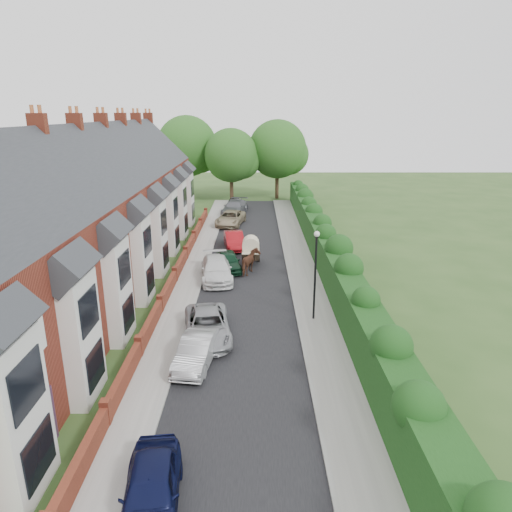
{
  "coord_description": "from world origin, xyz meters",
  "views": [
    {
      "loc": [
        0.19,
        -19.27,
        11.13
      ],
      "look_at": [
        0.19,
        9.01,
        2.2
      ],
      "focal_mm": 32.0,
      "sensor_mm": 36.0,
      "label": 1
    }
  ],
  "objects": [
    {
      "name": "tree_far_back",
      "position": [
        -8.59,
        43.08,
        6.62
      ],
      "size": [
        8.4,
        8.0,
        10.82
      ],
      "color": "#332316",
      "rests_on": "ground"
    },
    {
      "name": "horse",
      "position": [
        -0.21,
        11.73,
        0.87
      ],
      "size": [
        1.53,
        2.26,
        1.75
      ],
      "primitive_type": "imported",
      "rotation": [
        0.0,
        0.0,
        2.83
      ],
      "color": "#552F1F",
      "rests_on": "ground"
    },
    {
      "name": "car_beige",
      "position": [
        -2.44,
        26.6,
        0.72
      ],
      "size": [
        3.26,
        5.53,
        1.44
      ],
      "primitive_type": "imported",
      "rotation": [
        0.0,
        0.0,
        -0.18
      ],
      "color": "tan",
      "rests_on": "ground"
    },
    {
      "name": "car_navy",
      "position": [
        -2.85,
        -8.74,
        0.71
      ],
      "size": [
        2.12,
        4.31,
        1.41
      ],
      "primitive_type": "imported",
      "rotation": [
        0.0,
        0.0,
        0.11
      ],
      "color": "black",
      "rests_on": "ground"
    },
    {
      "name": "car_grey",
      "position": [
        -2.25,
        31.79,
        0.79
      ],
      "size": [
        3.23,
        5.79,
        1.59
      ],
      "primitive_type": "imported",
      "rotation": [
        0.0,
        0.0,
        -0.19
      ],
      "color": "slate",
      "rests_on": "ground"
    },
    {
      "name": "garden_wall_row",
      "position": [
        -5.35,
        10.0,
        0.46
      ],
      "size": [
        0.35,
        40.35,
        1.1
      ],
      "color": "#943825",
      "rests_on": "ground"
    },
    {
      "name": "ground",
      "position": [
        0.0,
        0.0,
        0.0
      ],
      "size": [
        140.0,
        140.0,
        0.0
      ],
      "primitive_type": "plane",
      "color": "#2D4C1E",
      "rests_on": "ground"
    },
    {
      "name": "tree_far_right",
      "position": [
        3.39,
        42.08,
        6.31
      ],
      "size": [
        7.98,
        7.6,
        10.31
      ],
      "color": "#332316",
      "rests_on": "ground"
    },
    {
      "name": "tree_far_left",
      "position": [
        -2.65,
        40.08,
        5.71
      ],
      "size": [
        7.14,
        6.8,
        9.29
      ],
      "color": "#332316",
      "rests_on": "ground"
    },
    {
      "name": "car_black",
      "position": [
        -2.29,
        35.0,
        0.66
      ],
      "size": [
        2.05,
        4.04,
        1.32
      ],
      "primitive_type": "imported",
      "rotation": [
        0.0,
        0.0,
        0.13
      ],
      "color": "black",
      "rests_on": "ground"
    },
    {
      "name": "pavement_house_side",
      "position": [
        -4.35,
        11.0,
        0.06
      ],
      "size": [
        1.7,
        58.0,
        0.12
      ],
      "primitive_type": "cube",
      "color": "gray",
      "rests_on": "ground"
    },
    {
      "name": "pavement_hedge_side",
      "position": [
        3.6,
        11.0,
        0.06
      ],
      "size": [
        2.2,
        58.0,
        0.12
      ],
      "primitive_type": "cube",
      "color": "gray",
      "rests_on": "ground"
    },
    {
      "name": "car_silver_a",
      "position": [
        -2.55,
        -0.6,
        0.67
      ],
      "size": [
        1.95,
        4.22,
        1.34
      ],
      "primitive_type": "imported",
      "rotation": [
        0.0,
        0.0,
        -0.14
      ],
      "color": "#9A9B9F",
      "rests_on": "ground"
    },
    {
      "name": "road",
      "position": [
        -0.5,
        11.0,
        0.01
      ],
      "size": [
        6.0,
        58.0,
        0.02
      ],
      "primitive_type": "cube",
      "color": "black",
      "rests_on": "ground"
    },
    {
      "name": "horse_cart",
      "position": [
        -0.21,
        13.96,
        1.25
      ],
      "size": [
        1.37,
        3.03,
        2.18
      ],
      "color": "black",
      "rests_on": "ground"
    },
    {
      "name": "hedge",
      "position": [
        5.4,
        11.0,
        1.6
      ],
      "size": [
        2.1,
        58.0,
        2.85
      ],
      "color": "#143912",
      "rests_on": "ground"
    },
    {
      "name": "kerb_hedge_side",
      "position": [
        2.55,
        11.0,
        0.07
      ],
      "size": [
        0.18,
        58.0,
        0.13
      ],
      "primitive_type": "cube",
      "color": "gray",
      "rests_on": "ground"
    },
    {
      "name": "car_green",
      "position": [
        -1.86,
        12.6,
        0.68
      ],
      "size": [
        2.38,
        4.22,
        1.36
      ],
      "primitive_type": "imported",
      "rotation": [
        0.0,
        0.0,
        0.21
      ],
      "color": "black",
      "rests_on": "ground"
    },
    {
      "name": "kerb_house_side",
      "position": [
        -3.55,
        11.0,
        0.07
      ],
      "size": [
        0.18,
        58.0,
        0.13
      ],
      "primitive_type": "cube",
      "color": "gray",
      "rests_on": "ground"
    },
    {
      "name": "terrace_row",
      "position": [
        -10.87,
        9.98,
        4.47
      ],
      "size": [
        9.05,
        40.5,
        11.5
      ],
      "color": "maroon",
      "rests_on": "ground"
    },
    {
      "name": "lamppost",
      "position": [
        3.4,
        4.0,
        3.3
      ],
      "size": [
        0.32,
        0.32,
        5.16
      ],
      "color": "black",
      "rests_on": "ground"
    },
    {
      "name": "car_silver_b",
      "position": [
        -2.31,
        1.92,
        0.69
      ],
      "size": [
        2.99,
        5.25,
        1.38
      ],
      "primitive_type": "imported",
      "rotation": [
        0.0,
        0.0,
        0.15
      ],
      "color": "#96979C",
      "rests_on": "ground"
    },
    {
      "name": "car_red",
      "position": [
        -1.68,
        18.2,
        0.7
      ],
      "size": [
        2.11,
        4.45,
        1.41
      ],
      "primitive_type": "imported",
      "rotation": [
        0.0,
        0.0,
        0.15
      ],
      "color": "maroon",
      "rests_on": "ground"
    },
    {
      "name": "car_white",
      "position": [
        -2.57,
        10.6,
        0.74
      ],
      "size": [
        2.74,
        5.33,
        1.48
      ],
      "primitive_type": "imported",
      "rotation": [
        0.0,
        0.0,
        0.13
      ],
      "color": "white",
      "rests_on": "ground"
    }
  ]
}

